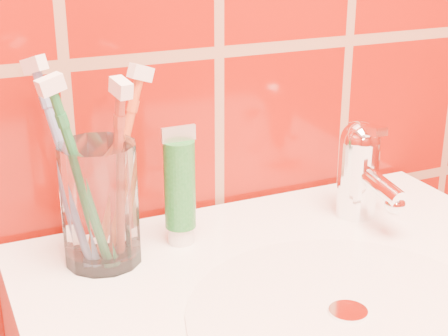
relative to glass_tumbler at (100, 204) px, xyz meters
name	(u,v)px	position (x,y,z in m)	size (l,w,h in m)	color
glass_tumbler	(100,204)	(0.00, 0.00, 0.00)	(0.08, 0.08, 0.13)	white
toothpaste_tube	(180,190)	(0.09, 0.01, 0.00)	(0.04, 0.03, 0.14)	white
faucet	(361,167)	(0.31, -0.02, 0.00)	(0.05, 0.11, 0.12)	white
toothbrush_0	(82,178)	(-0.02, -0.02, 0.04)	(0.07, 0.04, 0.21)	#1F773C
toothbrush_1	(119,164)	(0.03, 0.02, 0.03)	(0.09, 0.04, 0.21)	#CE5324
toothbrush_2	(67,165)	(-0.03, 0.02, 0.04)	(0.06, 0.08, 0.22)	#708EC7
toothbrush_3	(117,176)	(0.01, -0.02, 0.03)	(0.03, 0.06, 0.21)	#A13622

